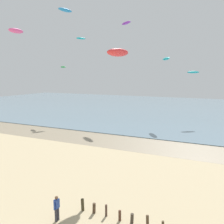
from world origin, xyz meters
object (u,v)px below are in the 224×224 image
at_px(kite_aloft_0, 16,31).
at_px(kite_aloft_4, 65,10).
at_px(kite_aloft_1, 166,59).
at_px(kite_aloft_8, 126,23).
at_px(kite_aloft_12, 193,72).
at_px(kite_aloft_5, 81,38).
at_px(person_left_flank, 57,208).
at_px(kite_aloft_11, 118,53).
at_px(kite_aloft_10, 63,67).

bearing_deg(kite_aloft_0, kite_aloft_4, -14.83).
relative_size(kite_aloft_1, kite_aloft_8, 0.96).
bearing_deg(kite_aloft_12, kite_aloft_0, 24.08).
xyz_separation_m(kite_aloft_1, kite_aloft_5, (-18.43, -1.08, 4.75)).
xyz_separation_m(kite_aloft_0, kite_aloft_1, (11.57, 26.04, -2.09)).
height_order(person_left_flank, kite_aloft_8, kite_aloft_8).
relative_size(kite_aloft_5, kite_aloft_8, 0.68).
bearing_deg(kite_aloft_5, kite_aloft_1, 118.81).
xyz_separation_m(kite_aloft_5, kite_aloft_11, (20.20, -25.27, -5.68)).
xyz_separation_m(kite_aloft_5, kite_aloft_10, (-0.99, -5.36, -6.23)).
bearing_deg(kite_aloft_10, kite_aloft_12, -128.27).
distance_m(person_left_flank, kite_aloft_1, 38.47).
bearing_deg(kite_aloft_12, kite_aloft_11, 47.92).
bearing_deg(kite_aloft_4, kite_aloft_10, 47.23).
bearing_deg(kite_aloft_11, kite_aloft_0, -83.48).
bearing_deg(kite_aloft_4, kite_aloft_12, -27.02).
xyz_separation_m(kite_aloft_4, kite_aloft_5, (-8.27, 17.03, -1.26)).
height_order(kite_aloft_10, kite_aloft_12, kite_aloft_10).
bearing_deg(person_left_flank, kite_aloft_4, 123.45).
relative_size(kite_aloft_0, kite_aloft_8, 0.71).
height_order(kite_aloft_0, kite_aloft_10, kite_aloft_0).
bearing_deg(kite_aloft_12, kite_aloft_8, -29.29).
distance_m(kite_aloft_1, kite_aloft_11, 26.43).
height_order(person_left_flank, kite_aloft_1, kite_aloft_1).
height_order(kite_aloft_4, kite_aloft_11, kite_aloft_4).
xyz_separation_m(kite_aloft_10, kite_aloft_11, (21.19, -19.91, 0.56)).
bearing_deg(kite_aloft_8, person_left_flank, -34.62).
xyz_separation_m(person_left_flank, kite_aloft_5, (-20.51, 35.55, 16.32)).
bearing_deg(person_left_flank, kite_aloft_11, 91.69).
bearing_deg(kite_aloft_11, kite_aloft_8, -151.07).
relative_size(kite_aloft_4, kite_aloft_11, 0.74).
distance_m(kite_aloft_0, kite_aloft_10, 21.41).
distance_m(kite_aloft_0, kite_aloft_4, 8.95).
bearing_deg(person_left_flank, kite_aloft_10, 125.45).
bearing_deg(kite_aloft_0, kite_aloft_12, -34.48).
relative_size(person_left_flank, kite_aloft_10, 0.81).
relative_size(kite_aloft_4, kite_aloft_8, 0.77).
distance_m(kite_aloft_8, kite_aloft_11, 30.40).
bearing_deg(kite_aloft_11, kite_aloft_12, -178.01).
bearing_deg(person_left_flank, kite_aloft_1, 93.24).
bearing_deg(kite_aloft_4, kite_aloft_0, 178.74).
xyz_separation_m(kite_aloft_0, kite_aloft_8, (2.84, 26.95, 5.39)).
bearing_deg(person_left_flank, kite_aloft_0, 142.17).
height_order(kite_aloft_0, kite_aloft_12, kite_aloft_0).
xyz_separation_m(person_left_flank, kite_aloft_0, (-13.64, 10.59, 13.65)).
bearing_deg(kite_aloft_10, kite_aloft_4, 159.77).
relative_size(kite_aloft_0, kite_aloft_12, 0.95).
distance_m(kite_aloft_10, kite_aloft_11, 29.08).
xyz_separation_m(person_left_flank, kite_aloft_1, (-2.08, 36.63, 11.57)).
distance_m(kite_aloft_1, kite_aloft_8, 11.53).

